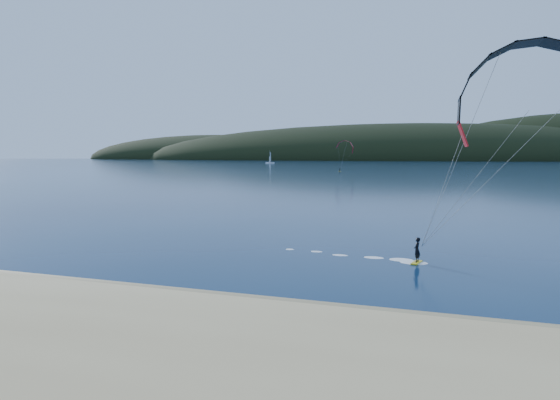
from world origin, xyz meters
name	(u,v)px	position (x,y,z in m)	size (l,w,h in m)	color
ground	(146,326)	(0.00, 0.00, 0.00)	(1800.00, 1800.00, 0.00)	#071F3A
wet_sand	(193,297)	(0.00, 4.50, 0.05)	(220.00, 2.50, 0.10)	olive
headland	(424,160)	(0.63, 745.28, 0.00)	(1200.00, 310.00, 140.00)	black
kitesurfer_near	(522,117)	(17.14, 12.26, 10.02)	(20.99, 7.87, 13.93)	gold
kitesurfer_far	(345,149)	(-25.78, 196.64, 10.32)	(8.70, 8.50, 13.51)	gold
sailboat	(270,162)	(-130.38, 394.03, 0.86)	(8.17, 5.29, 11.68)	white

